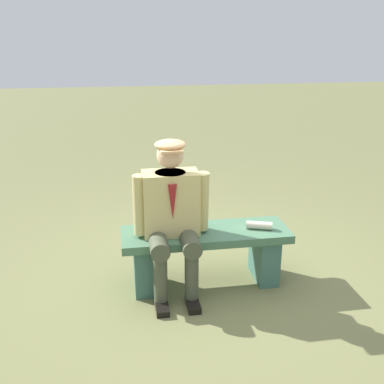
% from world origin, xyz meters
% --- Properties ---
extents(ground_plane, '(30.00, 30.00, 0.00)m').
position_xyz_m(ground_plane, '(0.00, 0.00, 0.00)').
color(ground_plane, olive).
extents(bench, '(1.40, 0.45, 0.49)m').
position_xyz_m(bench, '(0.00, 0.00, 0.32)').
color(bench, '#436C4F').
rests_on(bench, ground).
extents(seated_man, '(0.62, 0.60, 1.28)m').
position_xyz_m(seated_man, '(0.29, 0.07, 0.70)').
color(seated_man, tan).
rests_on(seated_man, ground).
extents(rolled_magazine, '(0.23, 0.13, 0.07)m').
position_xyz_m(rolled_magazine, '(-0.45, 0.04, 0.52)').
color(rolled_magazine, beige).
rests_on(rolled_magazine, bench).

